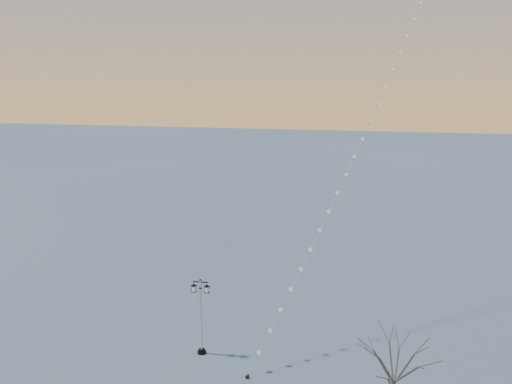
% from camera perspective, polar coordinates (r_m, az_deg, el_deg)
% --- Properties ---
extents(street_lamp, '(1.11, 0.49, 4.39)m').
position_cam_1_polar(street_lamp, '(31.11, -5.76, -12.41)').
color(street_lamp, black).
rests_on(street_lamp, ground).
extents(bare_tree, '(2.62, 2.62, 4.34)m').
position_cam_1_polar(bare_tree, '(25.30, 14.29, -17.16)').
color(bare_tree, '#4C4334').
rests_on(bare_tree, ground).
extents(kite_train, '(14.50, 29.19, 39.12)m').
position_cam_1_polar(kite_train, '(39.30, 15.23, 17.58)').
color(kite_train, black).
rests_on(kite_train, ground).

